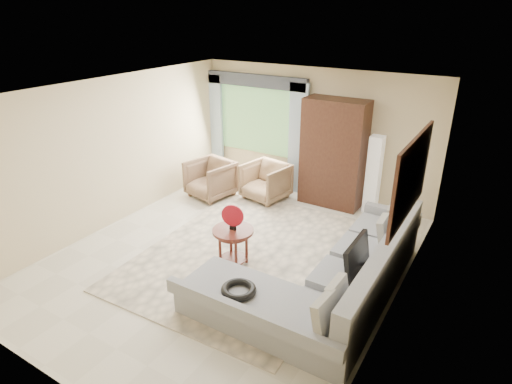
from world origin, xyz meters
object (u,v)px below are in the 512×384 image
Objects in this scene: sectional_sofa at (333,282)px; armchair_right at (265,182)px; coffee_table at (233,247)px; tv_screen at (357,258)px; armchair_left at (210,179)px; potted_plant at (211,171)px; floor_lamp at (373,175)px; armoire at (333,153)px.

sectional_sofa reaches higher than armchair_right.
coffee_table is (-1.61, 0.00, 0.04)m from sectional_sofa.
coffee_table is (-1.88, -0.05, -0.40)m from tv_screen.
potted_plant is at bearing 138.52° from armchair_left.
floor_lamp reaches higher than potted_plant.
armchair_right is 1.48m from armoire.
tv_screen reaches higher than armchair_right.
tv_screen is at bearing -14.33° from armchair_left.
coffee_table is 0.29× the size of armoire.
coffee_table is at bearing -111.78° from floor_lamp.
sectional_sofa is 4.08× the size of armchair_left.
floor_lamp reaches higher than armchair_left.
armoire reaches higher than sectional_sofa.
sectional_sofa reaches higher than potted_plant.
armchair_right is at bearing 135.65° from sectional_sofa.
armchair_right is at bearing 109.34° from coffee_table.
armchair_left is at bearing 153.71° from tv_screen.
sectional_sofa is 5.60× the size of coffee_table.
sectional_sofa is at bearing -16.78° from armchair_left.
coffee_table is at bearing -60.23° from armchair_right.
armoire is (-1.50, 2.84, 0.33)m from tv_screen.
armoire reaches higher than tv_screen.
armchair_left is at bearing -144.22° from armchair_right.
armchair_right is at bearing -157.84° from armoire.
floor_lamp is at bearing 103.57° from tv_screen.
potted_plant is 0.23× the size of armoire.
coffee_table is 0.74× the size of armchair_right.
tv_screen is at bearing 12.12° from sectional_sofa.
armoire reaches higher than coffee_table.
coffee_table is 2.54m from armchair_right.
coffee_table reaches higher than potted_plant.
armchair_right is (-0.84, 2.40, 0.05)m from coffee_table.
armoire is (1.22, 0.50, 0.67)m from armchair_right.
armchair_left reaches higher than armchair_right.
armoire is 0.86m from floor_lamp.
floor_lamp is (3.05, 1.05, 0.36)m from armchair_left.
coffee_table is 0.73× the size of armchair_left.
floor_lamp is (-0.43, 2.96, 0.47)m from sectional_sofa.
floor_lamp is (-0.70, 2.90, 0.03)m from tv_screen.
sectional_sofa is 3.98m from armchair_left.
armchair_right is 0.40× the size of armoire.
tv_screen is 1.53× the size of potted_plant.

